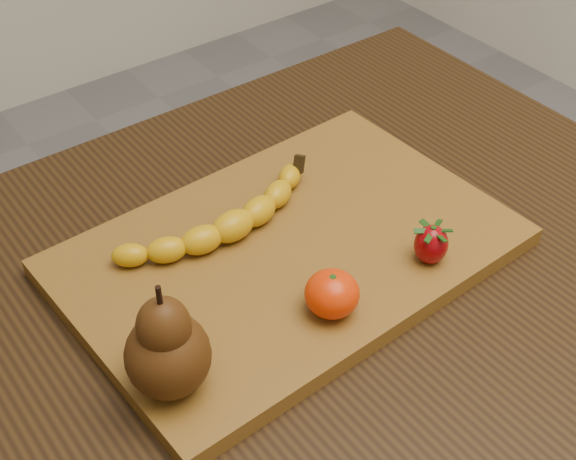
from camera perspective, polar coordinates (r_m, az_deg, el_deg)
table at (r=0.88m, az=-1.38°, el=-8.88°), size 1.00×0.70×0.76m
cutting_board at (r=0.83m, az=0.00°, el=-1.57°), size 0.46×0.32×0.02m
banana at (r=0.83m, az=-3.96°, el=0.29°), size 0.21×0.06×0.03m
pear at (r=0.67m, az=-8.71°, el=-7.66°), size 0.09×0.09×0.11m
mandarin at (r=0.74m, az=3.15°, el=-4.55°), size 0.07×0.07×0.04m
strawberry at (r=0.81m, az=10.15°, el=-0.93°), size 0.05×0.05×0.04m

